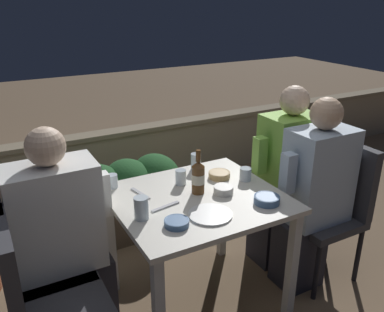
% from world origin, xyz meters
% --- Properties ---
extents(ground_plane, '(16.00, 16.00, 0.00)m').
position_xyz_m(ground_plane, '(0.00, 0.00, 0.00)').
color(ground_plane, '#7A6047').
extents(parapet_wall, '(9.00, 0.18, 0.60)m').
position_xyz_m(parapet_wall, '(0.00, 1.74, 0.31)').
color(parapet_wall, gray).
rests_on(parapet_wall, ground_plane).
extents(dining_table, '(0.91, 0.82, 0.73)m').
position_xyz_m(dining_table, '(0.00, 0.00, 0.63)').
color(dining_table, silver).
rests_on(dining_table, ground_plane).
extents(planter_hedge, '(0.83, 0.47, 0.62)m').
position_xyz_m(planter_hedge, '(-0.07, 0.95, 0.35)').
color(planter_hedge, brown).
rests_on(planter_hedge, ground_plane).
extents(chair_left_near, '(0.43, 0.42, 0.91)m').
position_xyz_m(chair_left_near, '(-0.90, -0.15, 0.54)').
color(chair_left_near, '#333338').
rests_on(chair_left_near, ground_plane).
extents(chair_left_far, '(0.43, 0.42, 0.91)m').
position_xyz_m(chair_left_far, '(-0.90, 0.14, 0.54)').
color(chair_left_far, '#333338').
rests_on(chair_left_far, ground_plane).
extents(person_white_polo, '(0.51, 0.26, 1.20)m').
position_xyz_m(person_white_polo, '(-0.70, 0.14, 0.60)').
color(person_white_polo, '#282833').
rests_on(person_white_polo, ground_plane).
extents(chair_right_near, '(0.43, 0.42, 0.91)m').
position_xyz_m(chair_right_near, '(0.94, -0.14, 0.54)').
color(chair_right_near, '#333338').
rests_on(chair_right_near, ground_plane).
extents(person_blue_shirt, '(0.48, 0.26, 1.23)m').
position_xyz_m(person_blue_shirt, '(0.74, -0.14, 0.62)').
color(person_blue_shirt, '#282833').
rests_on(person_blue_shirt, ground_plane).
extents(chair_right_far, '(0.43, 0.42, 0.91)m').
position_xyz_m(chair_right_far, '(0.96, 0.15, 0.54)').
color(chair_right_far, '#333338').
rests_on(chair_right_far, ground_plane).
extents(person_green_blouse, '(0.47, 0.26, 1.24)m').
position_xyz_m(person_green_blouse, '(0.75, 0.15, 0.63)').
color(person_green_blouse, '#282833').
rests_on(person_green_blouse, ground_plane).
extents(beer_bottle, '(0.07, 0.07, 0.26)m').
position_xyz_m(beer_bottle, '(0.03, 0.04, 0.83)').
color(beer_bottle, brown).
rests_on(beer_bottle, dining_table).
extents(plate_0, '(0.22, 0.22, 0.01)m').
position_xyz_m(plate_0, '(-0.04, -0.21, 0.74)').
color(plate_0, white).
rests_on(plate_0, dining_table).
extents(bowl_0, '(0.11, 0.11, 0.04)m').
position_xyz_m(bowl_0, '(0.15, -0.03, 0.76)').
color(bowl_0, silver).
rests_on(bowl_0, dining_table).
extents(bowl_1, '(0.14, 0.14, 0.04)m').
position_xyz_m(bowl_1, '(0.29, -0.24, 0.75)').
color(bowl_1, '#4C709E').
rests_on(bowl_1, dining_table).
extents(bowl_2, '(0.12, 0.12, 0.03)m').
position_xyz_m(bowl_2, '(-0.24, -0.22, 0.75)').
color(bowl_2, '#4C709E').
rests_on(bowl_2, dining_table).
extents(bowl_3, '(0.13, 0.13, 0.04)m').
position_xyz_m(bowl_3, '(0.24, 0.16, 0.75)').
color(bowl_3, tan).
rests_on(bowl_3, dining_table).
extents(glass_cup_0, '(0.06, 0.06, 0.10)m').
position_xyz_m(glass_cup_0, '(0.18, 0.34, 0.78)').
color(glass_cup_0, silver).
rests_on(glass_cup_0, dining_table).
extents(glass_cup_1, '(0.07, 0.07, 0.12)m').
position_xyz_m(glass_cup_1, '(-0.36, -0.07, 0.79)').
color(glass_cup_1, silver).
rests_on(glass_cup_1, dining_table).
extents(glass_cup_2, '(0.07, 0.07, 0.08)m').
position_xyz_m(glass_cup_2, '(0.36, 0.05, 0.77)').
color(glass_cup_2, silver).
rests_on(glass_cup_2, dining_table).
extents(glass_cup_3, '(0.06, 0.06, 0.08)m').
position_xyz_m(glass_cup_3, '(-0.37, 0.33, 0.77)').
color(glass_cup_3, silver).
rests_on(glass_cup_3, dining_table).
extents(glass_cup_4, '(0.06, 0.06, 0.09)m').
position_xyz_m(glass_cup_4, '(-0.01, 0.19, 0.78)').
color(glass_cup_4, silver).
rests_on(glass_cup_4, dining_table).
extents(fork_0, '(0.06, 0.17, 0.01)m').
position_xyz_m(fork_0, '(-0.27, 0.18, 0.74)').
color(fork_0, silver).
rests_on(fork_0, dining_table).
extents(fork_1, '(0.17, 0.05, 0.01)m').
position_xyz_m(fork_1, '(-0.21, -0.03, 0.74)').
color(fork_1, silver).
rests_on(fork_1, dining_table).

